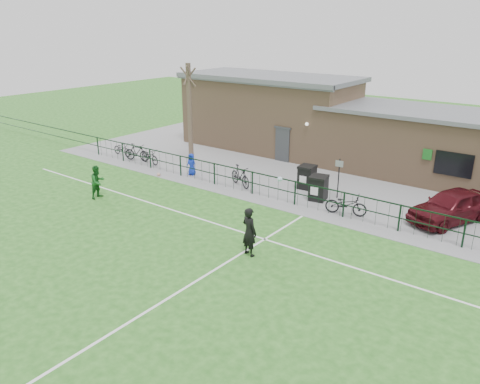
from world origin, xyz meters
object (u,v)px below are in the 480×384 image
Objects in this scene: bicycle_e at (346,204)px; ball_ground at (159,174)px; car_maroon at (452,206)px; outfield_player at (98,182)px; wheelie_bin_left at (307,178)px; bicycle_d at (240,176)px; bicycle_a at (122,149)px; sign_post at (338,179)px; bicycle_b at (137,152)px; bare_tree at (190,114)px; spectator_child at (191,164)px; bicycle_c at (150,156)px; wheelie_bin_right at (319,189)px.

bicycle_e is 9.25× the size of ball_ground.
car_maroon is 16.47m from outfield_player.
wheelie_bin_left is 10.61m from outfield_player.
wheelie_bin_left reaches higher than bicycle_d.
bicycle_e is at bearing -87.53° from bicycle_a.
wheelie_bin_left is at bearing 169.58° from sign_post.
sign_post is at bearing 21.08° from bicycle_e.
bicycle_e is at bearing -128.17° from car_maroon.
bicycle_b is at bearing -94.09° from bicycle_a.
bare_tree reaches higher than bicycle_d.
bicycle_a is 16.05m from bicycle_e.
spectator_child is 6.15× the size of ball_ground.
wheelie_bin_left is 0.63× the size of bicycle_b.
wheelie_bin_left reaches higher than bicycle_c.
bicycle_e is at bearing -39.46° from wheelie_bin_left.
bicycle_b reaches higher than ball_ground.
ball_ground is at bearing -163.30° from sign_post.
outfield_player is at bearing -155.15° from wheelie_bin_right.
car_maroon is at bearing -57.10° from bicycle_d.
spectator_child is (-6.38, -1.95, 0.05)m from wheelie_bin_left.
wheelie_bin_left is 12.95m from bicycle_a.
bicycle_a is at bearing 111.80° from bicycle_d.
spectator_child is (-9.58, 0.16, 0.13)m from bicycle_e.
wheelie_bin_right is at bearing -2.97° from spectator_child.
outfield_player reaches higher than bicycle_e.
bare_tree is 3.33× the size of bicycle_b.
bicycle_a is (-14.78, -1.27, -0.56)m from sign_post.
bicycle_d is at bearing -80.94° from bicycle_c.
outfield_player is 8.15× the size of ball_ground.
spectator_child is at bearing 43.95° from ball_ground.
bare_tree reaches higher than outfield_player.
ball_ground is at bearing -80.72° from bare_tree.
bicycle_b is at bearing -145.39° from bare_tree.
sign_post is at bearing 2.11° from spectator_child.
car_maroon reaches higher than bicycle_b.
ball_ground is at bearing 81.28° from bicycle_e.
bare_tree reaches higher than bicycle_a.
ball_ground is at bearing -144.82° from spectator_child.
wheelie_bin_left is 0.57× the size of sign_post.
wheelie_bin_right is 0.27× the size of car_maroon.
wheelie_bin_right reaches higher than bicycle_e.
outfield_player is at bearing -141.40° from wheelie_bin_left.
car_maroon is 17.27m from bicycle_c.
wheelie_bin_right is at bearing -60.19° from outfield_player.
bicycle_d reaches higher than bicycle_b.
bare_tree is 3.64× the size of outfield_player.
ball_ground is at bearing -163.18° from wheelie_bin_left.
car_maroon is 2.25× the size of bicycle_e.
sign_post is 1.15× the size of bicycle_c.
ball_ground is (-0.18, 4.20, -0.72)m from outfield_player.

